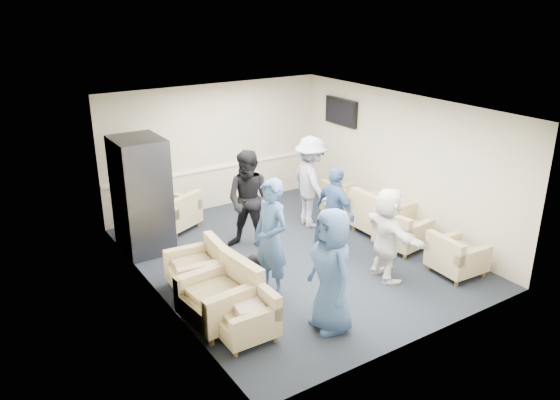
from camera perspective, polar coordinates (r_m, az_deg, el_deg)
floor at (r=9.84m, az=1.40°, el=-5.93°), size 6.00×6.00×0.00m
ceiling at (r=8.97m, az=1.55°, el=9.69°), size 6.00×6.00×0.00m
back_wall at (r=11.81m, az=-6.78°, el=5.51°), size 5.00×0.02×2.70m
front_wall at (r=7.23m, az=15.03°, el=-5.10°), size 5.00×0.02×2.70m
left_wall at (r=8.26m, az=-13.03°, el=-1.61°), size 0.02×6.00×2.70m
right_wall at (r=10.86m, az=12.47°, el=3.82°), size 0.02×6.00×2.70m
chair_rail at (r=11.91m, az=-6.65°, el=3.40°), size 4.98×0.04×0.06m
tv at (r=11.94m, az=6.38°, el=9.14°), size 0.10×1.00×0.58m
armchair_left_near at (r=7.58m, az=-3.37°, el=-12.17°), size 0.76×0.76×0.60m
armchair_left_mid at (r=7.90m, az=-5.95°, el=-10.13°), size 1.03×1.03×0.75m
armchair_left_far at (r=8.79m, az=-8.32°, el=-7.21°), size 0.90×0.90×0.66m
armchair_right_near at (r=9.58m, az=17.81°, el=-5.72°), size 0.81×0.81×0.62m
armchair_right_midnear at (r=10.25m, az=12.51°, el=-3.34°), size 0.90×0.90×0.64m
armchair_right_midfar at (r=10.80m, az=10.43°, el=-1.60°), size 0.95×0.95×0.76m
armchair_right_far at (r=11.47m, az=6.70°, el=-0.32°), size 0.90×0.90×0.66m
armchair_corner at (r=11.03m, az=-10.83°, el=-1.42°), size 1.09×1.09×0.66m
vending_machine at (r=10.04m, az=-14.24°, el=0.49°), size 0.85×1.00×2.10m
backpack at (r=8.88m, az=-2.77°, el=-7.16°), size 0.30×0.22×0.51m
pillow at (r=7.49m, az=-3.42°, el=-11.08°), size 0.44×0.55×0.14m
person_front_left at (r=7.50m, az=5.41°, el=-7.35°), size 0.69×0.94×1.79m
person_mid_left at (r=8.28m, az=-0.96°, el=-4.06°), size 0.52×0.73×1.89m
person_back_left at (r=9.83m, az=-3.13°, el=-0.09°), size 1.13×1.14×1.86m
person_back_right at (r=10.84m, az=3.27°, el=1.87°), size 0.86×1.29×1.85m
person_mid_right at (r=9.70m, az=5.80°, el=-1.20°), size 0.43×0.96×1.62m
person_front_right at (r=8.97m, az=11.18°, el=-3.53°), size 0.71×1.52×1.58m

